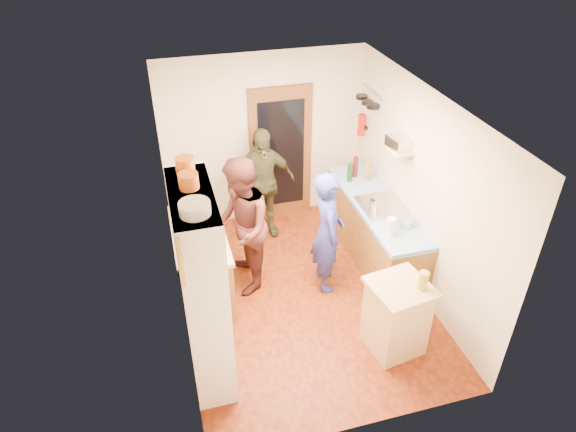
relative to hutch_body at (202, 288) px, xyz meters
name	(u,v)px	position (x,y,z in m)	size (l,w,h in m)	color
floor	(302,295)	(1.30, 0.80, -1.11)	(3.00, 4.00, 0.02)	maroon
ceiling	(305,103)	(1.30, 0.80, 1.51)	(3.00, 4.00, 0.02)	silver
wall_back	(264,139)	(1.30, 2.81, 0.20)	(3.00, 0.02, 2.60)	beige
wall_front	(372,334)	(1.30, -1.21, 0.20)	(3.00, 0.02, 2.60)	beige
wall_left	(172,231)	(-0.21, 0.80, 0.20)	(0.02, 4.00, 2.60)	beige
wall_right	(420,193)	(2.81, 0.80, 0.20)	(0.02, 4.00, 2.60)	beige
door_frame	(281,154)	(1.55, 2.77, -0.05)	(0.95, 0.06, 2.10)	brown
door_glass	(281,155)	(1.55, 2.74, -0.05)	(0.70, 0.02, 1.70)	black
hutch_body	(202,288)	(0.00, 0.00, 0.00)	(0.40, 1.20, 2.20)	white
hutch_top_shelf	(191,196)	(0.00, 0.00, 1.08)	(0.40, 1.14, 0.04)	white
plate_stack	(195,208)	(0.00, -0.33, 1.16)	(0.27, 0.27, 0.11)	white
orange_pot_a	(189,181)	(0.00, 0.11, 1.17)	(0.18, 0.18, 0.15)	orange
orange_pot_b	(185,165)	(0.00, 0.40, 1.18)	(0.18, 0.18, 0.16)	orange
left_counter_base	(202,263)	(0.10, 1.25, -0.68)	(0.60, 1.40, 0.85)	olive
left_counter_top	(199,235)	(0.10, 1.25, -0.23)	(0.64, 1.44, 0.05)	tan
toaster	(207,247)	(0.15, 0.81, -0.10)	(0.27, 0.18, 0.20)	white
kettle	(195,233)	(0.05, 1.13, -0.11)	(0.16, 0.16, 0.18)	white
orange_bowl	(203,221)	(0.18, 1.44, -0.16)	(0.19, 0.19, 0.09)	orange
chopping_board	(195,209)	(0.12, 1.79, -0.19)	(0.30, 0.22, 0.03)	tan
right_counter_base	(374,232)	(2.50, 1.30, -0.68)	(0.60, 2.20, 0.84)	olive
right_counter_top	(377,205)	(2.50, 1.30, -0.23)	(0.62, 2.22, 0.06)	blue
hob	(381,205)	(2.50, 1.20, -0.18)	(0.55, 0.58, 0.04)	silver
pot_on_hob	(378,200)	(2.45, 1.20, -0.09)	(0.21, 0.21, 0.14)	silver
bottle_a	(350,173)	(2.35, 1.96, -0.06)	(0.07, 0.07, 0.27)	#143F14
bottle_b	(355,167)	(2.48, 2.08, -0.05)	(0.08, 0.08, 0.31)	#591419
bottle_c	(368,170)	(2.61, 1.93, -0.04)	(0.08, 0.08, 0.32)	olive
paper_towel	(391,227)	(2.35, 0.59, -0.08)	(0.11, 0.11, 0.24)	white
mixing_bowl	(404,222)	(2.60, 0.74, -0.15)	(0.24, 0.24, 0.09)	silver
island_base	(396,318)	(2.06, -0.32, -0.67)	(0.55, 0.55, 0.86)	tan
island_top	(401,288)	(2.06, -0.32, -0.22)	(0.62, 0.62, 0.05)	tan
cutting_board	(394,285)	(2.00, -0.27, -0.21)	(0.35, 0.28, 0.02)	white
oil_jar	(423,280)	(2.25, -0.41, -0.08)	(0.11, 0.11, 0.21)	#AD9E2D
pan_rail	(373,92)	(2.76, 2.33, 0.95)	(0.02, 0.02, 0.65)	silver
pan_hang_a	(373,106)	(2.70, 2.15, 0.82)	(0.18, 0.18, 0.05)	black
pan_hang_b	(367,102)	(2.70, 2.35, 0.80)	(0.16, 0.16, 0.05)	black
pan_hang_c	(362,97)	(2.70, 2.55, 0.81)	(0.17, 0.17, 0.05)	black
wall_shelf	(398,149)	(2.67, 1.25, 0.60)	(0.26, 0.42, 0.03)	tan
radio	(399,142)	(2.67, 1.25, 0.69)	(0.22, 0.30, 0.15)	silver
ext_bracket	(365,127)	(2.77, 2.50, 0.35)	(0.06, 0.10, 0.04)	black
fire_extinguisher	(361,125)	(2.71, 2.50, 0.40)	(0.11, 0.11, 0.32)	red
picture_frame	(181,262)	(-0.18, -0.75, 0.95)	(0.03, 0.25, 0.30)	gold
person_hob	(330,233)	(1.70, 0.91, -0.27)	(0.61, 0.40, 1.66)	navy
person_left	(243,225)	(0.66, 1.24, -0.18)	(0.89, 0.70, 1.84)	#46201D
person_back	(262,184)	(1.15, 2.29, -0.24)	(1.00, 0.42, 1.71)	#363721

